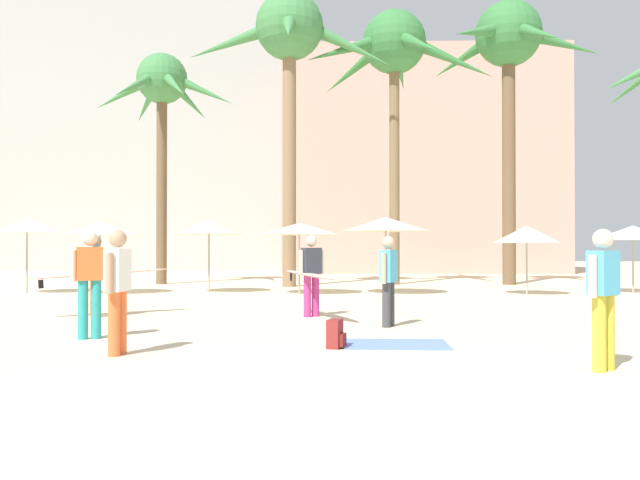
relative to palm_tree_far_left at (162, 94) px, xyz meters
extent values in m
plane|color=beige|center=(7.48, -19.02, -7.64)|extent=(120.00, 120.00, 0.00)
cube|color=#DB9989|center=(12.07, 14.83, -1.22)|extent=(16.08, 10.32, 12.85)
cube|color=#A8A8A3|center=(-4.62, 19.74, 4.10)|extent=(19.35, 11.91, 23.48)
cylinder|color=brown|center=(0.00, 0.00, -3.52)|extent=(0.42, 0.42, 8.25)
sphere|color=#428447|center=(0.00, 0.00, 0.61)|extent=(2.02, 2.02, 2.02)
cone|color=#428447|center=(1.71, -0.20, 0.06)|extent=(2.64, 0.75, 1.51)
cone|color=#428447|center=(0.72, 1.56, 0.07)|extent=(1.50, 2.56, 1.50)
cone|color=#428447|center=(-0.98, 1.35, -0.03)|extent=(1.86, 2.32, 1.68)
cone|color=#428447|center=(-1.69, 0.31, 0.06)|extent=(2.65, 0.91, 1.50)
cone|color=#428447|center=(-0.60, -1.56, -0.04)|extent=(1.33, 2.53, 1.69)
cone|color=#428447|center=(0.85, -1.45, -0.01)|extent=(1.68, 2.44, 1.63)
cone|color=#428447|center=(19.59, 1.91, 0.65)|extent=(1.70, 2.32, 1.57)
cone|color=#428447|center=(18.83, 0.33, 0.67)|extent=(2.50, 0.73, 1.53)
cylinder|color=#896B4C|center=(5.23, -1.53, -2.74)|extent=(0.51, 0.51, 9.80)
sphere|color=#428447|center=(5.23, -1.53, 2.16)|extent=(2.55, 2.55, 2.55)
cone|color=#428447|center=(7.47, -1.56, 1.39)|extent=(3.45, 0.60, 2.05)
cone|color=#428447|center=(4.97, 0.81, 1.70)|extent=(0.95, 3.62, 1.47)
cone|color=#428447|center=(2.93, -1.07, 1.69)|extent=(3.62, 1.25, 1.49)
cone|color=#428447|center=(5.36, -3.75, 1.35)|extent=(0.76, 3.45, 2.13)
cylinder|color=brown|center=(13.82, -0.14, -2.68)|extent=(0.52, 0.52, 9.93)
sphere|color=#387A3D|center=(13.82, -0.14, 2.28)|extent=(2.59, 2.59, 2.59)
cone|color=#387A3D|center=(15.93, -0.11, 1.88)|extent=(3.09, 0.61, 1.36)
cone|color=#387A3D|center=(14.26, 1.82, 1.61)|extent=(1.20, 3.03, 1.86)
cone|color=#387A3D|center=(12.33, 1.29, 1.75)|extent=(2.59, 2.52, 1.60)
cone|color=#387A3D|center=(12.29, -1.60, 1.87)|extent=(2.63, 2.53, 1.37)
cone|color=#387A3D|center=(14.29, -2.12, 1.65)|extent=(1.24, 3.05, 1.78)
cylinder|color=brown|center=(9.32, -0.06, -2.82)|extent=(0.41, 0.41, 9.65)
sphere|color=#387A3D|center=(9.32, -0.06, 2.01)|extent=(2.52, 2.52, 2.52)
cone|color=#387A3D|center=(11.55, -0.24, 1.26)|extent=(3.50, 0.82, 2.00)
cone|color=#387A3D|center=(9.79, 2.25, 1.56)|extent=(1.26, 3.62, 1.43)
cone|color=#387A3D|center=(7.72, 1.56, 1.33)|extent=(2.86, 2.89, 1.86)
cone|color=#387A3D|center=(7.32, -1.18, 1.36)|extent=(3.34, 2.20, 1.80)
cone|color=#387A3D|center=(9.95, -2.22, 1.26)|extent=(1.52, 3.48, 1.99)
cylinder|color=gray|center=(12.88, -5.51, -6.57)|extent=(0.06, 0.06, 2.14)
cone|color=beige|center=(12.88, -5.51, -5.76)|extent=(2.04, 2.04, 0.53)
cylinder|color=gray|center=(2.82, -4.67, -6.45)|extent=(0.06, 0.06, 2.39)
cone|color=beige|center=(2.82, -4.67, -5.50)|extent=(2.26, 2.26, 0.48)
cylinder|color=gray|center=(8.54, -5.23, -6.43)|extent=(0.06, 0.06, 2.43)
cone|color=beige|center=(8.54, -5.23, -5.43)|extent=(2.74, 2.74, 0.45)
cylinder|color=gray|center=(16.55, -4.66, -6.55)|extent=(0.06, 0.06, 2.18)
cone|color=white|center=(16.55, -4.66, -5.70)|extent=(2.40, 2.40, 0.46)
cylinder|color=gray|center=(-0.50, -5.41, -6.50)|extent=(0.06, 0.06, 2.28)
cone|color=white|center=(-0.50, -5.41, -5.58)|extent=(2.43, 2.43, 0.42)
cylinder|color=gray|center=(5.81, -5.39, -6.52)|extent=(0.06, 0.06, 2.24)
cone|color=beige|center=(5.81, -5.39, -5.59)|extent=(2.56, 2.56, 0.37)
cylinder|color=gray|center=(-2.90, -5.24, -6.43)|extent=(0.06, 0.06, 2.43)
cone|color=white|center=(-2.90, -5.24, -5.45)|extent=(2.06, 2.06, 0.48)
cube|color=#6684E0|center=(7.82, -15.72, -7.63)|extent=(1.59, 1.12, 0.01)
cube|color=maroon|center=(6.89, -16.06, -7.43)|extent=(0.26, 0.34, 0.42)
cube|color=maroon|center=(7.00, -16.09, -7.52)|extent=(0.12, 0.22, 0.18)
cylinder|color=orange|center=(1.77, -11.91, -7.21)|extent=(0.23, 0.23, 0.87)
cylinder|color=orange|center=(1.90, -12.06, -7.21)|extent=(0.23, 0.23, 0.87)
cube|color=#4CB2DB|center=(1.83, -11.99, -6.48)|extent=(0.42, 0.45, 0.59)
sphere|color=#936B51|center=(1.83, -11.99, -6.05)|extent=(0.34, 0.34, 0.24)
cylinder|color=#936B51|center=(1.68, -11.79, -6.52)|extent=(0.14, 0.14, 0.56)
cylinder|color=#936B51|center=(1.99, -12.18, -6.52)|extent=(0.14, 0.14, 0.56)
ellipsoid|color=beige|center=(1.83, -11.69, -6.74)|extent=(2.68, 2.00, 0.22)
ellipsoid|color=#AA2816|center=(1.83, -11.69, -6.74)|extent=(2.70, 2.03, 0.19)
cube|color=black|center=(0.85, -12.37, -6.93)|extent=(0.10, 0.08, 0.18)
cylinder|color=#B7337F|center=(6.49, -11.82, -7.18)|extent=(0.22, 0.22, 0.92)
cylinder|color=#B7337F|center=(6.32, -11.93, -7.18)|extent=(0.22, 0.22, 0.92)
cube|color=#333842|center=(6.41, -11.87, -6.45)|extent=(0.46, 0.40, 0.55)
sphere|color=beige|center=(6.41, -11.87, -6.04)|extent=(0.33, 0.33, 0.24)
cylinder|color=beige|center=(6.62, -11.74, -6.49)|extent=(0.14, 0.14, 0.52)
cylinder|color=beige|center=(6.20, -12.01, -6.49)|extent=(0.14, 0.14, 0.52)
ellipsoid|color=beige|center=(6.41, -12.17, -6.74)|extent=(1.50, 2.77, 0.15)
ellipsoid|color=maroon|center=(6.41, -12.17, -6.74)|extent=(1.52, 2.79, 0.11)
cube|color=black|center=(5.93, -11.12, -6.83)|extent=(0.06, 0.10, 0.18)
cylinder|color=teal|center=(2.86, -15.25, -7.17)|extent=(0.21, 0.21, 0.94)
cylinder|color=teal|center=(3.04, -15.17, -7.17)|extent=(0.21, 0.21, 0.94)
cube|color=orange|center=(2.95, -15.21, -6.43)|extent=(0.45, 0.36, 0.54)
sphere|color=beige|center=(2.95, -15.21, -6.02)|extent=(0.31, 0.31, 0.24)
cylinder|color=beige|center=(2.72, -15.31, -6.47)|extent=(0.13, 0.13, 0.51)
cylinder|color=beige|center=(3.18, -15.11, -6.47)|extent=(0.13, 0.13, 0.51)
cylinder|color=#3D3D42|center=(7.85, -13.62, -7.23)|extent=(0.21, 0.21, 0.83)
cylinder|color=#3D3D42|center=(7.94, -13.44, -7.23)|extent=(0.21, 0.21, 0.83)
cube|color=#4CB2DB|center=(7.89, -13.53, -6.52)|extent=(0.37, 0.46, 0.60)
sphere|color=#D1A889|center=(7.89, -13.53, -6.08)|extent=(0.32, 0.32, 0.24)
cylinder|color=#D1A889|center=(7.79, -13.76, -6.55)|extent=(0.13, 0.13, 0.57)
cylinder|color=#D1A889|center=(8.00, -13.30, -6.55)|extent=(0.13, 0.13, 0.57)
cylinder|color=orange|center=(3.90, -16.81, -7.21)|extent=(0.18, 0.18, 0.87)
cylinder|color=orange|center=(3.93, -16.62, -7.21)|extent=(0.18, 0.18, 0.87)
cube|color=white|center=(3.91, -16.72, -6.48)|extent=(0.27, 0.42, 0.58)
sphere|color=tan|center=(3.91, -16.72, -6.05)|extent=(0.27, 0.27, 0.24)
cylinder|color=tan|center=(3.88, -16.96, -6.51)|extent=(0.11, 0.11, 0.55)
cylinder|color=tan|center=(3.94, -16.47, -6.51)|extent=(0.11, 0.11, 0.55)
cylinder|color=gold|center=(10.17, -17.64, -7.19)|extent=(0.23, 0.23, 0.91)
cylinder|color=gold|center=(10.02, -17.77, -7.19)|extent=(0.23, 0.23, 0.91)
cube|color=#4CB2DB|center=(10.09, -17.70, -6.47)|extent=(0.45, 0.43, 0.53)
sphere|color=beige|center=(10.09, -17.70, -6.07)|extent=(0.34, 0.34, 0.24)
cylinder|color=beige|center=(10.29, -17.54, -6.51)|extent=(0.14, 0.14, 0.50)
cylinder|color=beige|center=(9.90, -17.86, -6.51)|extent=(0.14, 0.14, 0.50)
camera|label=1|loc=(6.86, -25.38, -6.17)|focal=35.79mm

